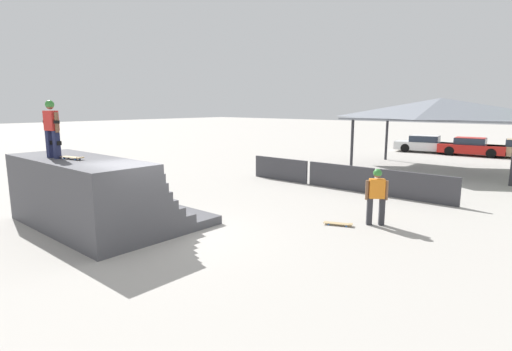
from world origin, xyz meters
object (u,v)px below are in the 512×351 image
(skater_on_deck, at_px, (51,125))
(skateboard_on_ground, at_px, (339,224))
(bystander_walking, at_px, (377,192))
(parked_car_red, at_px, (471,147))
(skateboard_on_deck, at_px, (73,157))
(parked_car_white, at_px, (426,144))

(skater_on_deck, relative_size, skateboard_on_ground, 1.87)
(bystander_walking, bearing_deg, parked_car_red, -119.10)
(skater_on_deck, bearing_deg, skateboard_on_deck, 9.29)
(bystander_walking, distance_m, parked_car_white, 20.98)
(skateboard_on_deck, relative_size, parked_car_white, 0.18)
(bystander_walking, bearing_deg, parked_car_white, -110.53)
(skateboard_on_ground, bearing_deg, parked_car_white, 80.54)
(skateboard_on_deck, distance_m, skateboard_on_ground, 7.85)
(skater_on_deck, relative_size, skateboard_on_deck, 1.93)
(bystander_walking, bearing_deg, skater_on_deck, 7.50)
(skater_on_deck, relative_size, bystander_walking, 0.96)
(skateboard_on_ground, height_order, parked_car_red, parked_car_red)
(skater_on_deck, xyz_separation_m, skateboard_on_ground, (6.08, 5.52, -2.92))
(skateboard_on_deck, relative_size, parked_car_red, 0.19)
(skater_on_deck, xyz_separation_m, parked_car_red, (4.73, 26.63, -2.38))
(parked_car_white, height_order, parked_car_red, same)
(skateboard_on_deck, bearing_deg, parked_car_red, 71.15)
(skateboard_on_ground, distance_m, parked_car_white, 21.56)
(skateboard_on_ground, bearing_deg, bystander_walking, 23.42)
(skater_on_deck, bearing_deg, skateboard_on_ground, 33.41)
(skateboard_on_deck, height_order, bystander_walking, skateboard_on_deck)
(parked_car_red, bearing_deg, skater_on_deck, -106.08)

